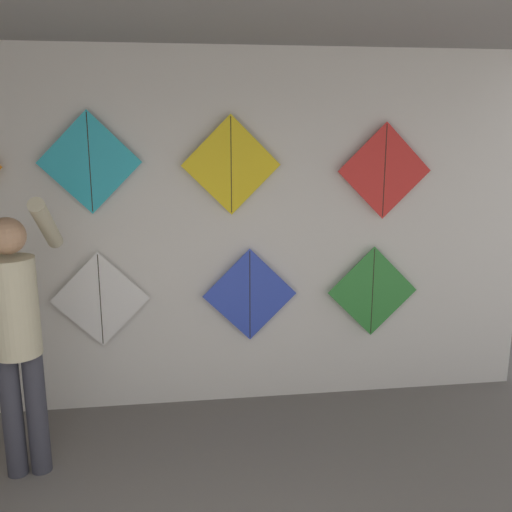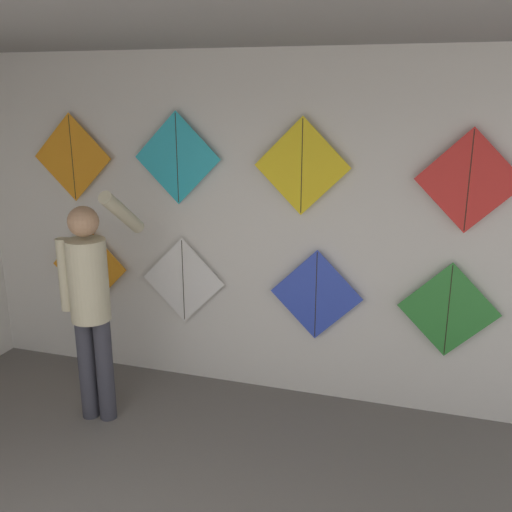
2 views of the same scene
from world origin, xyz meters
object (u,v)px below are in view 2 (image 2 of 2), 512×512
(kite_2, at_px, (316,295))
(kite_4, at_px, (72,158))
(shopkeeper, at_px, (91,295))
(kite_1, at_px, (183,281))
(kite_3, at_px, (448,310))
(kite_0, at_px, (89,269))
(kite_7, at_px, (469,181))
(kite_6, at_px, (302,167))
(kite_5, at_px, (177,158))

(kite_2, height_order, kite_4, kite_4)
(shopkeeper, xyz_separation_m, kite_1, (0.41, 0.77, -0.10))
(kite_3, bearing_deg, kite_0, -179.99)
(kite_0, distance_m, kite_4, 0.99)
(kite_1, distance_m, kite_7, 2.41)
(kite_2, relative_size, kite_6, 1.00)
(shopkeeper, relative_size, kite_7, 2.41)
(kite_3, relative_size, kite_7, 1.00)
(shopkeeper, bearing_deg, kite_7, 9.33)
(kite_5, relative_size, kite_6, 1.00)
(shopkeeper, bearing_deg, kite_4, 120.14)
(kite_0, height_order, kite_2, kite_0)
(kite_6, bearing_deg, kite_1, 180.00)
(kite_0, distance_m, kite_7, 3.27)
(kite_2, xyz_separation_m, kite_7, (1.06, 0.00, 0.96))
(kite_2, height_order, kite_7, kite_7)
(kite_0, bearing_deg, kite_1, 0.02)
(kite_2, distance_m, kite_7, 1.43)
(kite_2, relative_size, kite_7, 1.00)
(shopkeeper, distance_m, kite_1, 0.88)
(kite_1, xyz_separation_m, kite_4, (-0.99, 0.00, 1.01))
(kite_0, xyz_separation_m, kite_2, (2.07, 0.00, -0.03))
(kite_0, bearing_deg, kite_5, 0.02)
(shopkeeper, distance_m, kite_3, 2.68)
(kite_0, height_order, kite_4, kite_4)
(shopkeeper, relative_size, kite_3, 2.41)
(shopkeeper, distance_m, kite_7, 2.86)
(kite_6, bearing_deg, kite_2, 0.00)
(kite_3, xyz_separation_m, kite_6, (-1.15, 0.00, 1.03))
(shopkeeper, relative_size, kite_4, 2.41)
(kite_4, bearing_deg, kite_1, 0.00)
(kite_4, xyz_separation_m, kite_5, (0.98, 0.00, 0.03))
(kite_0, bearing_deg, kite_4, 179.70)
(kite_1, relative_size, kite_6, 1.00)
(kite_0, height_order, kite_3, kite_0)
(kite_1, bearing_deg, kite_7, 0.00)
(kite_5, bearing_deg, shopkeeper, -116.89)
(shopkeeper, distance_m, kite_2, 1.74)
(shopkeeper, xyz_separation_m, kite_6, (1.42, 0.77, 0.92))
(kite_3, bearing_deg, kite_2, 180.00)
(kite_4, relative_size, kite_5, 1.00)
(kite_1, distance_m, kite_4, 1.42)
(shopkeeper, xyz_separation_m, kite_5, (0.39, 0.77, 0.94))
(kite_3, bearing_deg, kite_5, 180.00)
(kite_0, bearing_deg, kite_3, 0.01)
(kite_4, bearing_deg, shopkeeper, -52.75)
(kite_0, xyz_separation_m, kite_6, (1.93, 0.00, 0.99))
(kite_4, bearing_deg, kite_6, 0.00)
(kite_3, bearing_deg, kite_7, 0.00)
(kite_7, bearing_deg, shopkeeper, -163.56)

